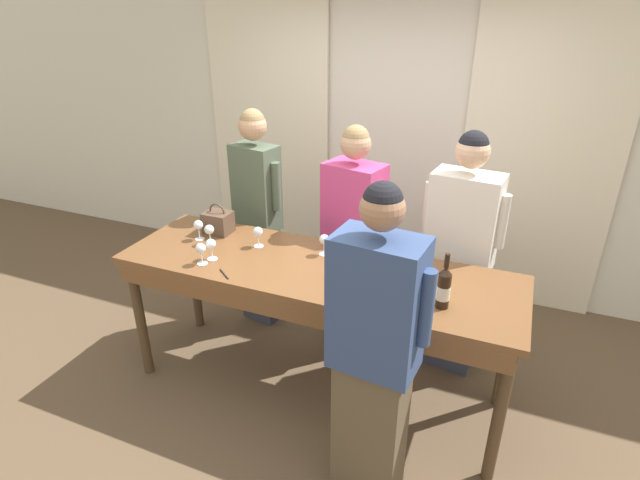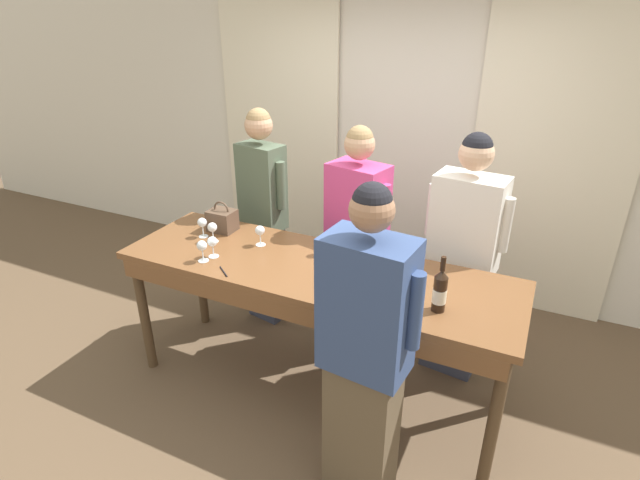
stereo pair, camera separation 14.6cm
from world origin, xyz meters
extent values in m
plane|color=brown|center=(0.00, 0.00, 0.00)|extent=(18.00, 18.00, 0.00)
cube|color=silver|center=(0.00, 1.83, 1.40)|extent=(12.00, 0.06, 2.80)
cube|color=#EFE5C6|center=(-1.24, 1.77, 1.34)|extent=(1.23, 0.03, 2.69)
cube|color=#EFE5C6|center=(1.24, 1.77, 1.34)|extent=(1.23, 0.03, 2.69)
cube|color=brown|center=(0.00, 0.00, 0.96)|extent=(2.58, 0.80, 0.05)
cube|color=brown|center=(0.00, -0.38, 0.87)|extent=(2.47, 0.03, 0.12)
cylinder|color=#4C3823|center=(-1.21, -0.32, 0.47)|extent=(0.07, 0.07, 0.93)
cylinder|color=#4C3823|center=(1.21, -0.32, 0.47)|extent=(0.07, 0.07, 0.93)
cylinder|color=#4C3823|center=(-1.21, 0.32, 0.47)|extent=(0.07, 0.07, 0.93)
cylinder|color=#4C3823|center=(1.21, 0.32, 0.47)|extent=(0.07, 0.07, 0.93)
cylinder|color=black|center=(0.82, -0.16, 1.08)|extent=(0.07, 0.07, 0.20)
cone|color=black|center=(0.82, -0.16, 1.20)|extent=(0.07, 0.07, 0.04)
cylinder|color=black|center=(0.82, -0.16, 1.26)|extent=(0.03, 0.03, 0.08)
cylinder|color=beige|center=(0.82, -0.16, 1.07)|extent=(0.08, 0.08, 0.08)
cube|color=brown|center=(-0.85, 0.21, 1.06)|extent=(0.19, 0.15, 0.16)
torus|color=brown|center=(-0.85, 0.21, 1.14)|extent=(0.13, 0.01, 0.13)
cylinder|color=white|center=(-0.66, -0.17, 0.98)|extent=(0.07, 0.07, 0.00)
cylinder|color=white|center=(-0.66, -0.17, 1.02)|extent=(0.01, 0.01, 0.08)
sphere|color=white|center=(-0.66, -0.17, 1.09)|extent=(0.07, 0.07, 0.07)
cylinder|color=white|center=(-0.80, 0.02, 0.98)|extent=(0.07, 0.07, 0.00)
cylinder|color=white|center=(-0.80, 0.02, 1.02)|extent=(0.01, 0.01, 0.08)
sphere|color=white|center=(-0.80, 0.02, 1.09)|extent=(0.07, 0.07, 0.07)
cylinder|color=white|center=(-0.68, -0.24, 0.98)|extent=(0.07, 0.07, 0.00)
cylinder|color=white|center=(-0.68, -0.24, 1.02)|extent=(0.01, 0.01, 0.08)
sphere|color=white|center=(-0.68, -0.24, 1.09)|extent=(0.07, 0.07, 0.07)
cylinder|color=white|center=(-0.91, 0.06, 0.98)|extent=(0.07, 0.07, 0.00)
cylinder|color=white|center=(-0.91, 0.06, 1.02)|extent=(0.01, 0.01, 0.08)
sphere|color=white|center=(-0.91, 0.06, 1.09)|extent=(0.07, 0.07, 0.07)
sphere|color=maroon|center=(-0.91, 0.06, 1.08)|extent=(0.04, 0.04, 0.04)
cylinder|color=white|center=(-0.47, 0.12, 0.98)|extent=(0.07, 0.07, 0.00)
cylinder|color=white|center=(-0.47, 0.12, 1.02)|extent=(0.01, 0.01, 0.08)
sphere|color=white|center=(-0.47, 0.12, 1.09)|extent=(0.07, 0.07, 0.07)
cylinder|color=white|center=(0.64, -0.29, 0.98)|extent=(0.07, 0.07, 0.00)
cylinder|color=white|center=(0.64, -0.29, 1.02)|extent=(0.01, 0.01, 0.08)
sphere|color=white|center=(0.64, -0.29, 1.09)|extent=(0.07, 0.07, 0.07)
cylinder|color=white|center=(0.61, 0.14, 0.98)|extent=(0.07, 0.07, 0.00)
cylinder|color=white|center=(0.61, 0.14, 1.02)|extent=(0.01, 0.01, 0.08)
sphere|color=white|center=(0.61, 0.14, 1.09)|extent=(0.07, 0.07, 0.07)
cylinder|color=white|center=(-0.01, 0.18, 0.98)|extent=(0.07, 0.07, 0.00)
cylinder|color=white|center=(-0.01, 0.18, 1.02)|extent=(0.01, 0.01, 0.08)
sphere|color=white|center=(-0.01, 0.18, 1.09)|extent=(0.07, 0.07, 0.07)
cylinder|color=black|center=(-0.48, -0.31, 0.98)|extent=(0.12, 0.09, 0.01)
cube|color=#383D51|center=(-0.77, 0.64, 0.43)|extent=(0.33, 0.23, 0.85)
cube|color=#4C5B47|center=(-0.77, 0.64, 1.19)|extent=(0.39, 0.28, 0.68)
sphere|color=tan|center=(-0.77, 0.64, 1.67)|extent=(0.21, 0.21, 0.21)
sphere|color=#93754C|center=(-0.77, 0.64, 1.71)|extent=(0.19, 0.19, 0.19)
cylinder|color=#4C5B47|center=(-0.58, 0.60, 1.24)|extent=(0.08, 0.08, 0.37)
cylinder|color=#4C5B47|center=(-0.96, 0.68, 1.24)|extent=(0.08, 0.08, 0.37)
cube|color=#28282D|center=(0.03, 0.64, 0.41)|extent=(0.39, 0.30, 0.82)
cube|color=#C63D7A|center=(0.03, 0.64, 1.15)|extent=(0.46, 0.35, 0.65)
sphere|color=tan|center=(0.03, 0.64, 1.62)|extent=(0.21, 0.21, 0.21)
sphere|color=#93754C|center=(0.03, 0.64, 1.65)|extent=(0.19, 0.19, 0.19)
cylinder|color=#C63D7A|center=(0.25, 0.59, 1.20)|extent=(0.08, 0.08, 0.36)
cylinder|color=#C63D7A|center=(-0.19, 0.69, 1.20)|extent=(0.08, 0.08, 0.36)
cube|color=#383D51|center=(0.81, 0.64, 0.42)|extent=(0.40, 0.27, 0.84)
cube|color=silver|center=(0.81, 0.64, 1.17)|extent=(0.48, 0.32, 0.66)
sphere|color=#DBAD89|center=(0.81, 0.64, 1.65)|extent=(0.22, 0.22, 0.22)
sphere|color=black|center=(0.81, 0.64, 1.68)|extent=(0.19, 0.19, 0.19)
cylinder|color=silver|center=(1.05, 0.61, 1.22)|extent=(0.08, 0.08, 0.36)
cylinder|color=silver|center=(0.57, 0.67, 1.22)|extent=(0.08, 0.08, 0.36)
cube|color=brown|center=(0.59, -0.65, 0.44)|extent=(0.38, 0.25, 0.87)
cube|color=#334775|center=(0.59, -0.65, 1.22)|extent=(0.44, 0.30, 0.69)
sphere|color=#9E7051|center=(0.59, -0.65, 1.70)|extent=(0.20, 0.20, 0.20)
sphere|color=black|center=(0.59, -0.65, 1.74)|extent=(0.18, 0.18, 0.18)
cylinder|color=#334775|center=(0.36, -0.62, 1.27)|extent=(0.08, 0.08, 0.38)
cylinder|color=#334775|center=(0.82, -0.67, 1.27)|extent=(0.08, 0.08, 0.38)
camera|label=1|loc=(1.09, -2.56, 2.49)|focal=28.00mm
camera|label=2|loc=(1.23, -2.50, 2.49)|focal=28.00mm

